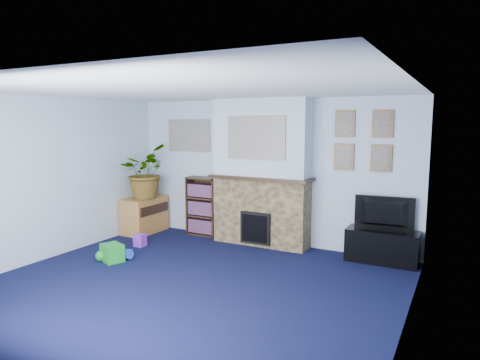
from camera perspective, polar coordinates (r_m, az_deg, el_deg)
The scene contains 26 objects.
floor at distance 5.55m, azimuth -6.48°, elevation -13.69°, with size 5.00×4.50×0.01m, color black.
ceiling at distance 5.19m, azimuth -6.89°, elevation 11.84°, with size 5.00×4.50×0.01m, color white.
wall_back at distance 7.18m, azimuth 3.56°, elevation 1.12°, with size 5.00×0.04×2.40m, color silver.
wall_front at distance 3.65m, azimuth -27.25°, elevation -6.15°, with size 5.00×0.04×2.40m, color silver.
wall_left at distance 6.96m, azimuth -23.89°, elevation 0.26°, with size 0.04×4.50×2.40m, color silver.
wall_right at distance 4.35m, azimuth 21.60°, elevation -3.72°, with size 0.04×4.50×2.40m, color silver.
chimney_breast at distance 7.00m, azimuth 2.87°, elevation 0.83°, with size 1.72×0.50×2.40m.
collage_main at distance 6.77m, azimuth 2.14°, elevation 5.65°, with size 1.00×0.03×0.68m, color gray.
collage_left at distance 7.90m, azimuth -6.80°, elevation 5.90°, with size 0.90×0.03×0.58m, color gray.
portrait_tl at distance 6.69m, azimuth 13.82°, elevation 7.30°, with size 0.30×0.03×0.40m, color brown.
portrait_tr at distance 6.57m, azimuth 18.51°, elevation 7.12°, with size 0.30×0.03×0.40m, color brown.
portrait_bl at distance 6.71m, azimuth 13.69°, elevation 3.03°, with size 0.30×0.03×0.40m, color brown.
portrait_br at distance 6.59m, azimuth 18.32°, elevation 2.78°, with size 0.30×0.03×0.40m, color brown.
tv_stand at distance 6.61m, azimuth 18.42°, elevation -8.47°, with size 1.01×0.42×0.48m, color black.
television at distance 6.51m, azimuth 18.63°, elevation -4.26°, with size 0.84×0.11×0.48m, color black.
bookshelf at distance 7.73m, azimuth -4.92°, elevation -3.67°, with size 0.58×0.28×1.05m.
sideboard at distance 8.11m, azimuth -12.63°, elevation -4.38°, with size 0.47×0.84×0.65m, color #AD7437.
potted_plant at distance 7.91m, azimuth -12.76°, elevation 1.08°, with size 0.87×0.75×0.97m, color #26661E.
mantel_clock at distance 6.97m, azimuth 2.41°, elevation 1.10°, with size 0.10×0.06×0.14m, color gold.
mantel_candle at distance 6.85m, azimuth 4.73°, elevation 1.04°, with size 0.06×0.06×0.18m, color #B2BFC6.
mantel_teddy at distance 7.20m, azimuth -1.08°, elevation 1.27°, with size 0.14×0.14×0.14m, color gray.
mantel_can at distance 6.67m, azimuth 8.66°, elevation 0.63°, with size 0.06×0.06×0.12m, color purple.
green_crate at distance 6.61m, azimuth -16.68°, elevation -9.17°, with size 0.32×0.25×0.25m, color #198C26.
toy_ball at distance 6.67m, azimuth -18.07°, elevation -9.52°, with size 0.16×0.16×0.16m, color #198C26.
toy_block at distance 7.27m, azimuth -13.19°, elevation -7.75°, with size 0.16×0.16×0.20m, color purple.
toy_tube at distance 6.71m, azimuth -15.46°, elevation -9.50°, with size 0.15×0.15×0.33m, color blue.
Camera 1 is at (2.95, -4.25, 2.02)m, focal length 32.00 mm.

